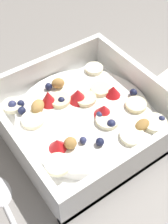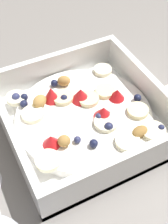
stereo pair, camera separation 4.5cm
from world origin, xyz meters
TOP-DOWN VIEW (x-y plane):
  - ground_plane at (0.00, 0.00)m, footprint 2.40×2.40m
  - fruit_bowl at (-0.02, 0.01)m, footprint 0.23×0.23m
  - spoon at (0.14, 0.06)m, footprint 0.04×0.17m

SIDE VIEW (x-z plane):
  - ground_plane at x=0.00m, z-range 0.00..0.00m
  - spoon at x=0.14m, z-range 0.00..0.01m
  - fruit_bowl at x=-0.02m, z-range -0.01..0.05m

